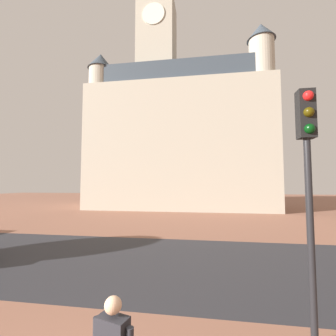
# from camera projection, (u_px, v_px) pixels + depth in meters

# --- Properties ---
(ground_plane) EXTENTS (120.00, 120.00, 0.00)m
(ground_plane) POSITION_uv_depth(u_px,v_px,m) (161.00, 247.00, 11.55)
(ground_plane) COLOR #93604C
(street_asphalt_strip) EXTENTS (120.00, 7.51, 0.00)m
(street_asphalt_strip) POSITION_uv_depth(u_px,v_px,m) (151.00, 261.00, 9.44)
(street_asphalt_strip) COLOR #2D2D33
(street_asphalt_strip) RESTS_ON ground_plane
(landmark_building) EXTENTS (22.93, 11.27, 33.40)m
(landmark_building) POSITION_uv_depth(u_px,v_px,m) (177.00, 134.00, 31.52)
(landmark_building) COLOR #B2A893
(landmark_building) RESTS_ON ground_plane
(traffic_light_pole) EXTENTS (0.28, 0.34, 4.87)m
(traffic_light_pole) POSITION_uv_depth(u_px,v_px,m) (308.00, 170.00, 4.17)
(traffic_light_pole) COLOR black
(traffic_light_pole) RESTS_ON ground_plane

